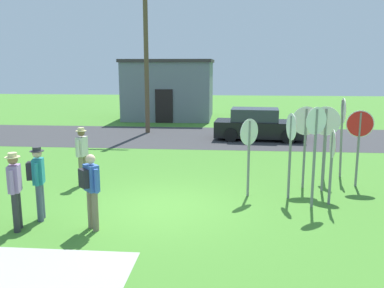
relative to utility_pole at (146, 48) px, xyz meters
name	(u,v)px	position (x,y,z in m)	size (l,w,h in m)	color
ground_plane	(161,207)	(2.63, -11.62, -4.43)	(80.00, 80.00, 0.00)	#47842D
street_asphalt	(195,137)	(2.63, -1.14, -4.43)	(60.00, 6.40, 0.01)	#38383A
concrete_path	(31,281)	(1.03, -15.38, -4.43)	(3.20, 2.40, 0.01)	#ADAAA3
building_background	(170,89)	(0.30, 6.50, -2.45)	(5.86, 5.55, 3.95)	slate
utility_pole	(146,48)	(0.00, 0.00, 0.00)	(1.80, 0.24, 8.49)	brown
parked_car_on_street	(258,125)	(5.78, -1.53, -3.74)	(4.43, 2.28, 1.51)	black
stop_sign_leaning_left	(249,144)	(4.86, -10.46, -2.97)	(0.50, 0.53, 2.15)	slate
stop_sign_rear_left	(343,123)	(7.91, -8.24, -2.67)	(0.15, 0.81, 2.56)	slate
stop_sign_far_back	(359,135)	(8.12, -9.25, -2.87)	(0.79, 0.09, 2.28)	slate
stop_sign_rear_right	(315,141)	(6.45, -11.24, -2.71)	(0.57, 0.39, 2.56)	slate
stop_sign_center_cluster	(325,133)	(7.00, -9.85, -2.75)	(0.72, 0.41, 2.44)	slate
stop_sign_leaning_right	(305,132)	(6.52, -9.55, -2.77)	(0.83, 0.10, 2.41)	slate
stop_sign_low_front	(291,141)	(5.95, -10.59, -2.85)	(0.17, 0.70, 2.33)	slate
stop_sign_nearest	(332,154)	(6.94, -10.99, -3.09)	(0.07, 0.73, 1.98)	slate
stop_sign_tallest	(326,133)	(7.33, -8.57, -2.94)	(0.27, 0.60, 2.22)	slate
person_holding_notes	(82,152)	(-0.06, -9.76, -3.45)	(0.32, 0.56, 1.74)	#7A6B56
person_in_teal	(15,187)	(-0.26, -13.33, -3.45)	(0.32, 0.55, 1.74)	#2D2D33
person_in_blue	(38,178)	(-0.05, -12.69, -3.42)	(0.42, 0.55, 1.74)	#4C5670
person_near_signs	(91,186)	(1.35, -13.14, -3.45)	(0.48, 0.48, 1.69)	#7A6B56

